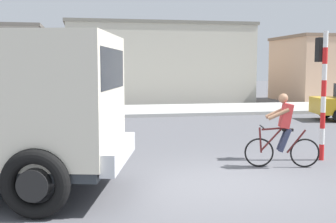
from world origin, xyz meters
The scene contains 6 objects.
ground_plane centered at (0.00, 0.00, 0.00)m, with size 120.00×120.00×0.00m, color #56565B.
sidewalk_far centered at (0.00, 13.88, 0.08)m, with size 80.00×5.00×0.16m, color #ADADA8.
cyclist centered at (1.53, 1.00, 0.86)m, with size 1.69×0.59×1.72m.
traffic_light_pole centered at (2.85, 1.61, 2.07)m, with size 0.24×0.43×3.20m.
pedestrian_near_kerb centered at (-5.98, 9.45, 0.85)m, with size 0.34×0.22×1.62m.
building_mid_block centered at (1.94, 20.85, 2.59)m, with size 12.09×6.37×5.16m.
Camera 1 is at (-2.96, -8.11, 2.32)m, focal length 45.83 mm.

